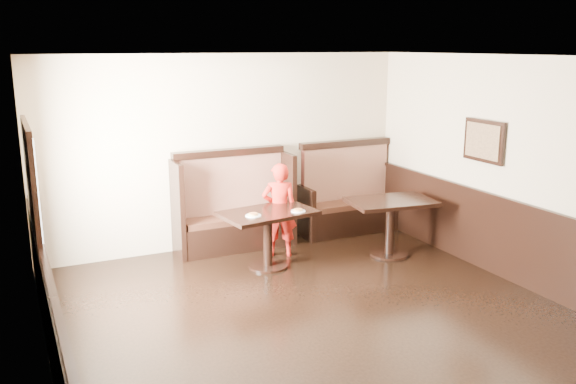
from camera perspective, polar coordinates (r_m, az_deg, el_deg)
ground at (r=6.33m, az=5.62°, el=-13.86°), size 7.00×7.00×0.00m
room_shell at (r=6.15m, az=1.99°, el=-7.82°), size 7.00×7.00×7.00m
booth_main at (r=8.93m, az=-5.15°, el=-1.94°), size 1.75×0.72×1.45m
booth_neighbor at (r=9.76m, az=5.67°, el=-0.90°), size 1.65×0.72×1.45m
table_main at (r=8.08m, az=-1.91°, el=-3.06°), size 1.32×0.93×0.78m
table_neighbor at (r=8.66m, az=9.57°, el=-2.04°), size 1.25×0.90×0.81m
child at (r=8.51m, az=-0.81°, el=-1.69°), size 0.57×0.47×1.33m
pizza_plate_left at (r=7.82m, az=-3.27°, el=-2.16°), size 0.21×0.21×0.04m
pizza_plate_right at (r=8.02m, az=0.96°, el=-1.74°), size 0.19×0.19×0.04m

